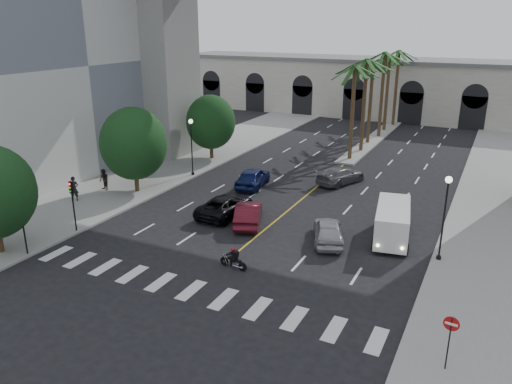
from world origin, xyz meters
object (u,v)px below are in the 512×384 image
object	(u,v)px
lamp_post_left_far	(192,142)
car_d	(341,175)
do_not_enter_sign	(450,332)
lamp_post_right	(445,211)
traffic_signal_near	(22,218)
cargo_van	(392,222)
motorcycle_rider	(234,259)
car_b	(248,213)
pedestrian_b	(104,180)
pedestrian_a	(74,189)
traffic_signal_far	(72,198)
car_c	(225,206)
car_e	(253,177)
car_a	(328,231)

from	to	relation	value
lamp_post_left_far	car_d	size ratio (longest dim) A/B	1.04
do_not_enter_sign	lamp_post_right	bearing A→B (deg)	104.70
traffic_signal_near	cargo_van	distance (m)	23.06
lamp_post_left_far	car_d	distance (m)	13.75
motorcycle_rider	car_b	xyz separation A→B (m)	(-2.36, 6.38, 0.19)
motorcycle_rider	pedestrian_b	xyz separation A→B (m)	(-16.48, 7.26, 0.45)
car_d	pedestrian_a	bearing A→B (deg)	60.69
traffic_signal_far	pedestrian_a	distance (m)	6.50
traffic_signal_far	cargo_van	bearing A→B (deg)	23.02
traffic_signal_far	motorcycle_rider	size ratio (longest dim) A/B	1.98
lamp_post_right	pedestrian_b	distance (m)	27.12
car_c	pedestrian_a	size ratio (longest dim) A/B	2.74
cargo_van	pedestrian_a	distance (m)	24.37
car_e	car_b	bearing A→B (deg)	106.08
car_c	pedestrian_a	bearing A→B (deg)	14.58
car_e	pedestrian_a	xyz separation A→B (m)	(-10.86, -9.83, 0.29)
car_d	cargo_van	distance (m)	12.29
lamp_post_right	traffic_signal_far	distance (m)	23.62
lamp_post_right	pedestrian_b	bearing A→B (deg)	177.92
car_b	cargo_van	world-z (taller)	cargo_van
pedestrian_b	car_b	bearing A→B (deg)	15.52
pedestrian_b	car_d	bearing A→B (deg)	52.02
motorcycle_rider	do_not_enter_sign	bearing A→B (deg)	-11.20
motorcycle_rider	do_not_enter_sign	world-z (taller)	do_not_enter_sign
car_c	car_e	size ratio (longest dim) A/B	1.08
pedestrian_a	pedestrian_b	distance (m)	3.09
car_c	traffic_signal_near	bearing A→B (deg)	57.54
pedestrian_a	do_not_enter_sign	distance (m)	30.04
traffic_signal_near	pedestrian_b	xyz separation A→B (m)	(-4.32, 11.48, -1.46)
car_a	pedestrian_a	xyz separation A→B (m)	(-20.42, -1.81, 0.35)
cargo_van	car_c	bearing A→B (deg)	174.57
lamp_post_left_far	cargo_van	world-z (taller)	lamp_post_left_far
traffic_signal_far	pedestrian_b	world-z (taller)	traffic_signal_far
car_a	pedestrian_b	size ratio (longest dim) A/B	2.56
motorcycle_rider	lamp_post_left_far	bearing A→B (deg)	137.97
lamp_post_right	traffic_signal_near	world-z (taller)	lamp_post_right
car_e	cargo_van	world-z (taller)	cargo_van
lamp_post_right	do_not_enter_sign	bearing A→B (deg)	-81.21
motorcycle_rider	pedestrian_a	bearing A→B (deg)	173.29
traffic_signal_far	car_c	xyz separation A→B (m)	(7.46, 7.34, -1.76)
traffic_signal_near	pedestrian_b	distance (m)	12.35
car_a	pedestrian_a	world-z (taller)	pedestrian_a
lamp_post_right	traffic_signal_near	size ratio (longest dim) A/B	1.47
lamp_post_right	car_e	bearing A→B (deg)	154.78
car_e	pedestrian_a	world-z (taller)	pedestrian_a
lamp_post_left_far	car_a	bearing A→B (deg)	-27.46
pedestrian_b	motorcycle_rider	bearing A→B (deg)	-4.69
traffic_signal_far	car_e	size ratio (longest dim) A/B	0.73
car_a	car_b	xyz separation A→B (m)	(-6.04, 0.38, 0.00)
lamp_post_left_far	car_e	xyz separation A→B (m)	(6.38, -0.27, -2.37)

